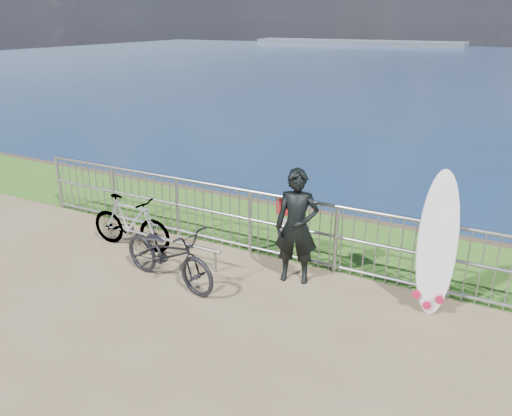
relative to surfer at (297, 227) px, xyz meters
The scene contains 8 objects.
grass_strip 1.92m from the surfer, 109.11° to the left, with size 120.00×120.00×0.00m, color #2D611A.
seascape 153.04m from the surfer, 106.84° to the left, with size 260.00×260.00×5.00m.
railing 0.81m from the surfer, 136.11° to the left, with size 10.06×0.10×1.13m.
surfer is the anchor object (origin of this frame).
surfboard 1.96m from the surfer, ahead, with size 0.59×0.55×1.96m.
bicycle_near 1.94m from the surfer, 149.31° to the right, with size 0.64×1.82×0.96m, color black.
bicycle_far 3.01m from the surfer, behind, with size 0.44×1.58×0.95m, color black.
bike_rack 2.13m from the surfer, behind, with size 1.82×0.05×0.38m.
Camera 1 is at (3.19, -5.16, 3.76)m, focal length 35.00 mm.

